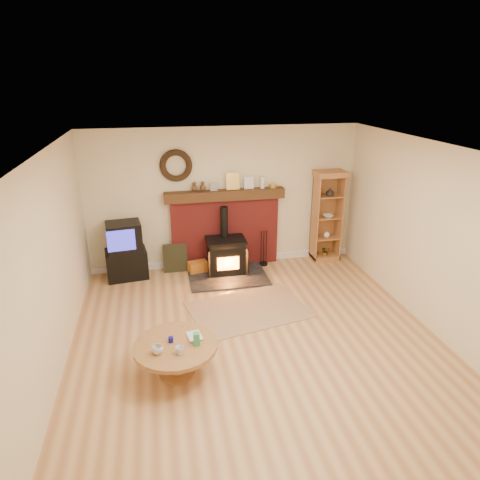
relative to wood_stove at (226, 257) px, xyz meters
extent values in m
plane|color=#A77245|center=(0.05, -2.27, -0.32)|extent=(5.50, 5.50, 0.00)
cube|color=beige|center=(0.05, 0.48, 0.98)|extent=(5.00, 0.02, 2.60)
cube|color=beige|center=(0.05, -5.02, 0.98)|extent=(5.00, 0.02, 2.60)
cube|color=beige|center=(-2.45, -2.27, 0.98)|extent=(0.02, 5.50, 2.60)
cube|color=beige|center=(2.55, -2.27, 0.98)|extent=(0.02, 5.50, 2.60)
cube|color=white|center=(0.05, -2.27, 2.28)|extent=(5.00, 5.50, 0.02)
cube|color=white|center=(0.05, 0.46, -0.26)|extent=(5.00, 0.04, 0.12)
torus|color=black|center=(-0.80, 0.42, 1.63)|extent=(0.57, 0.11, 0.57)
cube|color=maroon|center=(0.05, 0.41, 0.33)|extent=(2.00, 0.15, 1.30)
cube|color=#392012|center=(0.05, 0.37, 1.07)|extent=(2.20, 0.22, 0.18)
cube|color=#999999|center=(-0.15, 0.38, 1.23)|extent=(0.13, 0.05, 0.14)
cube|color=gold|center=(0.20, 0.40, 1.31)|extent=(0.24, 0.06, 0.30)
cube|color=white|center=(0.50, 0.40, 1.27)|extent=(0.18, 0.05, 0.22)
cylinder|color=white|center=(0.75, 0.38, 1.27)|extent=(0.08, 0.08, 0.22)
cylinder|color=gold|center=(0.95, 0.38, 1.19)|extent=(0.14, 0.14, 0.07)
cube|color=black|center=(0.00, -0.17, -0.31)|extent=(1.40, 1.00, 0.03)
cube|color=black|center=(0.00, 0.03, 0.01)|extent=(0.64, 0.46, 0.60)
cube|color=black|center=(0.00, 0.03, 0.33)|extent=(0.71, 0.50, 0.04)
cylinder|color=black|center=(0.00, 0.18, 0.63)|extent=(0.14, 0.14, 0.56)
cube|color=orange|center=(0.00, -0.21, -0.03)|extent=(0.39, 0.02, 0.24)
cube|color=black|center=(-0.29, -0.15, -0.01)|extent=(0.15, 0.21, 0.48)
cube|color=black|center=(0.29, -0.15, -0.01)|extent=(0.15, 0.21, 0.48)
cube|color=brown|center=(0.11, -1.38, -0.31)|extent=(1.96, 1.54, 0.01)
cube|color=black|center=(-1.78, 0.20, -0.06)|extent=(0.76, 0.58, 0.52)
cube|color=black|center=(-1.78, 0.20, 0.46)|extent=(0.64, 0.56, 0.52)
cube|color=#2723A8|center=(-1.81, -0.05, 0.48)|extent=(0.46, 0.08, 0.37)
cube|color=#9B6332|center=(2.01, 0.26, -0.27)|extent=(0.51, 0.37, 0.10)
cube|color=#9B6332|center=(2.01, 0.44, 0.54)|extent=(0.51, 0.02, 1.62)
cube|color=#9B6332|center=(1.77, 0.26, 0.54)|extent=(0.02, 0.37, 1.62)
cube|color=#9B6332|center=(2.26, 0.26, 0.54)|extent=(0.02, 0.37, 1.62)
cube|color=#9B6332|center=(2.01, 0.26, 1.40)|extent=(0.57, 0.41, 0.10)
cube|color=#9B6332|center=(2.01, 0.26, 0.14)|extent=(0.47, 0.33, 0.02)
cube|color=#9B6332|center=(2.01, 0.26, 0.56)|extent=(0.47, 0.33, 0.02)
cube|color=#9B6332|center=(2.01, 0.26, 0.98)|extent=(0.47, 0.33, 0.02)
imported|color=white|center=(2.01, 0.21, 1.07)|extent=(0.15, 0.15, 0.16)
imported|color=white|center=(2.01, 0.21, 0.60)|extent=(0.20, 0.20, 0.05)
sphere|color=white|center=(2.01, 0.21, 0.21)|extent=(0.12, 0.12, 0.12)
imported|color=#35995D|center=(2.01, 0.21, -0.12)|extent=(0.18, 0.15, 0.19)
cube|color=gold|center=(-0.51, 0.13, -0.21)|extent=(0.38, 0.29, 0.22)
cube|color=black|center=(-0.91, 0.28, -0.05)|extent=(0.44, 0.12, 0.53)
cylinder|color=black|center=(0.76, 0.23, -0.30)|extent=(0.16, 0.16, 0.04)
cylinder|color=black|center=(0.71, 0.23, 0.03)|extent=(0.02, 0.02, 0.70)
cylinder|color=black|center=(0.76, 0.23, 0.03)|extent=(0.02, 0.02, 0.70)
cylinder|color=black|center=(0.81, 0.23, 0.03)|extent=(0.02, 0.02, 0.70)
cylinder|color=brown|center=(-1.07, -2.70, -0.31)|extent=(0.44, 0.44, 0.03)
cylinder|color=brown|center=(-1.07, -2.70, -0.12)|extent=(0.16, 0.16, 0.35)
cylinder|color=brown|center=(-1.07, -2.70, 0.08)|extent=(1.01, 1.01, 0.05)
imported|color=white|center=(-1.28, -2.85, 0.16)|extent=(0.12, 0.12, 0.10)
imported|color=white|center=(-1.03, -2.91, 0.15)|extent=(0.10, 0.10, 0.09)
imported|color=#4C331E|center=(-0.92, -2.61, 0.12)|extent=(0.17, 0.22, 0.02)
cylinder|color=navy|center=(-1.12, -2.65, 0.14)|extent=(0.06, 0.06, 0.07)
cube|color=#35995D|center=(-0.82, -2.76, 0.19)|extent=(0.07, 0.07, 0.16)
camera|label=1|loc=(-1.16, -7.07, 3.09)|focal=32.00mm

